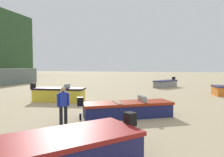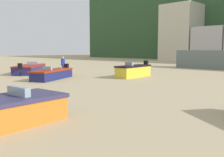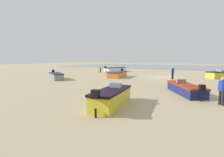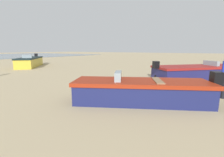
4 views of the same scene
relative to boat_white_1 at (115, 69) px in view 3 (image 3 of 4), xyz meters
The scene contains 11 objects.
ground_plane 12.28m from the boat_white_1, 151.84° to the left, with size 160.00×160.00×0.00m, color tan.
tidal_water 32.09m from the boat_white_1, 109.71° to the right, with size 80.00×36.00×0.06m, color slate.
boat_white_1 is the anchor object (origin of this frame).
boat_yellow_2 25.04m from the boat_white_1, 116.18° to the left, with size 1.59×3.94×1.27m.
boat_navy_3 22.27m from the boat_white_1, 130.30° to the left, with size 3.16×4.46×1.05m.
boat_yellow_4 18.65m from the boat_white_1, 169.74° to the left, with size 4.61×4.74×1.25m.
boat_grey_5 15.10m from the boat_white_1, 86.43° to the left, with size 3.61×2.88×1.15m.
boat_orange_6 10.44m from the boat_white_1, 118.40° to the left, with size 2.10×4.25×1.15m.
mooring_post_near_water 3.48m from the boat_white_1, 60.70° to the left, with size 0.28×0.28×0.98m, color #3E381E.
beach_walker_foreground 25.41m from the boat_white_1, 130.37° to the left, with size 0.48×0.48×1.62m.
beach_walker_distant 14.64m from the boat_white_1, 147.27° to the left, with size 0.47×0.50×1.62m.
Camera 3 is at (-4.36, 24.51, 2.60)m, focal length 26.33 mm.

